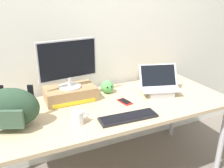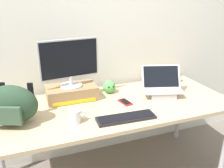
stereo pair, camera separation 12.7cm
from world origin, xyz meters
The scene contains 11 objects.
back_wall centered at (0.00, 0.51, 1.30)m, with size 7.00×0.10×2.60m, color silver.
desk centered at (0.00, 0.00, 0.68)m, with size 2.01×0.82×0.75m.
toner_box_yellow centered at (-0.29, 0.23, 0.80)m, with size 0.42×0.25×0.12m.
desktop_monitor centered at (-0.29, 0.23, 1.07)m, with size 0.50×0.19×0.40m.
open_laptop centered at (0.48, 0.03, 0.80)m, with size 0.40×0.31×0.26m.
external_keyboard centered at (0.01, -0.26, 0.76)m, with size 0.44×0.15×0.02m.
messenger_backpack centered at (-0.75, -0.03, 0.88)m, with size 0.42×0.33×0.28m.
coffee_mug centered at (-0.34, -0.18, 0.79)m, with size 0.13×0.09×0.10m.
cell_phone centered at (0.12, -0.01, 0.75)m, with size 0.09×0.15×0.01m.
plush_toy centered at (0.06, 0.24, 0.81)m, with size 0.12×0.12×0.12m.
toner_box_cyan centered at (0.68, 0.33, 0.80)m, with size 0.32×0.18×0.10m.
Camera 2 is at (-0.61, -1.64, 1.59)m, focal length 37.64 mm.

